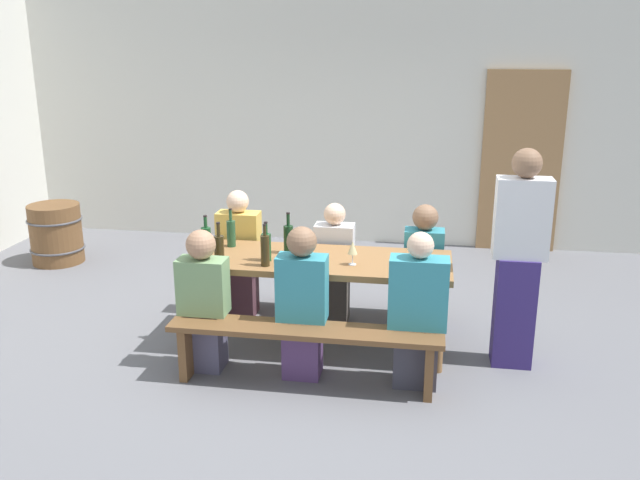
{
  "coord_description": "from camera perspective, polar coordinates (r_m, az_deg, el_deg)",
  "views": [
    {
      "loc": [
        0.81,
        -5.0,
        2.41
      ],
      "look_at": [
        0.0,
        0.0,
        0.9
      ],
      "focal_mm": 37.72,
      "sensor_mm": 36.0,
      "label": 1
    }
  ],
  "objects": [
    {
      "name": "seated_guest_far_1",
      "position": [
        5.9,
        1.22,
        -2.2
      ],
      "size": [
        0.34,
        0.24,
        1.07
      ],
      "rotation": [
        0.0,
        0.0,
        -1.57
      ],
      "color": "#4B443E",
      "rests_on": "ground"
    },
    {
      "name": "back_wall",
      "position": [
        8.21,
        3.57,
        10.89
      ],
      "size": [
        14.0,
        0.2,
        3.2
      ],
      "primitive_type": "cube",
      "color": "silver",
      "rests_on": "ground"
    },
    {
      "name": "seated_guest_near_2",
      "position": [
        4.84,
        8.27,
        -6.3
      ],
      "size": [
        0.41,
        0.24,
        1.15
      ],
      "rotation": [
        0.0,
        0.0,
        1.57
      ],
      "color": "#3E3D4A",
      "rests_on": "ground"
    },
    {
      "name": "wine_bottle_0",
      "position": [
        5.25,
        -4.58,
        -0.54
      ],
      "size": [
        0.08,
        0.08,
        0.31
      ],
      "color": "#194723",
      "rests_on": "tasting_table"
    },
    {
      "name": "standing_host",
      "position": [
        5.22,
        16.46,
        -1.86
      ],
      "size": [
        0.4,
        0.24,
        1.68
      ],
      "rotation": [
        0.0,
        0.0,
        3.14
      ],
      "color": "navy",
      "rests_on": "ground"
    },
    {
      "name": "wine_bottle_4",
      "position": [
        5.43,
        -2.7,
        0.14
      ],
      "size": [
        0.08,
        0.08,
        0.34
      ],
      "color": "#143319",
      "rests_on": "tasting_table"
    },
    {
      "name": "wine_bottle_2",
      "position": [
        5.4,
        -9.62,
        -0.11
      ],
      "size": [
        0.08,
        0.08,
        0.34
      ],
      "color": "#194723",
      "rests_on": "tasting_table"
    },
    {
      "name": "wine_glass_4",
      "position": [
        5.27,
        8.19,
        -0.51
      ],
      "size": [
        0.07,
        0.07,
        0.17
      ],
      "color": "silver",
      "rests_on": "tasting_table"
    },
    {
      "name": "wine_glass_2",
      "position": [
        5.13,
        -1.8,
        -0.87
      ],
      "size": [
        0.07,
        0.07,
        0.17
      ],
      "color": "silver",
      "rests_on": "tasting_table"
    },
    {
      "name": "wine_barrel",
      "position": [
        8.08,
        -21.48,
        0.51
      ],
      "size": [
        0.6,
        0.6,
        0.66
      ],
      "color": "brown",
      "rests_on": "ground"
    },
    {
      "name": "seated_guest_far_0",
      "position": [
        6.06,
        -6.84,
        -1.42
      ],
      "size": [
        0.38,
        0.24,
        1.16
      ],
      "rotation": [
        0.0,
        0.0,
        -1.57
      ],
      "color": "#57323D",
      "rests_on": "ground"
    },
    {
      "name": "wine_glass_3",
      "position": [
        5.14,
        2.78,
        -0.71
      ],
      "size": [
        0.08,
        0.08,
        0.19
      ],
      "color": "silver",
      "rests_on": "tasting_table"
    },
    {
      "name": "wine_bottle_5",
      "position": [
        5.28,
        -8.56,
        -0.63
      ],
      "size": [
        0.08,
        0.08,
        0.31
      ],
      "color": "#332814",
      "rests_on": "tasting_table"
    },
    {
      "name": "seated_guest_near_0",
      "position": [
        5.11,
        -9.83,
        -5.27
      ],
      "size": [
        0.36,
        0.24,
        1.09
      ],
      "rotation": [
        0.0,
        0.0,
        1.57
      ],
      "color": "#514D66",
      "rests_on": "ground"
    },
    {
      "name": "seated_guest_near_1",
      "position": [
        4.91,
        -1.52,
        -5.57
      ],
      "size": [
        0.36,
        0.24,
        1.15
      ],
      "rotation": [
        0.0,
        0.0,
        1.57
      ],
      "color": "#533666",
      "rests_on": "ground"
    },
    {
      "name": "wine_glass_0",
      "position": [
        5.24,
        -1.3,
        -0.56
      ],
      "size": [
        0.08,
        0.08,
        0.17
      ],
      "color": "silver",
      "rests_on": "tasting_table"
    },
    {
      "name": "wooden_door",
      "position": [
        8.17,
        16.68,
        6.31
      ],
      "size": [
        0.9,
        0.06,
        2.1
      ],
      "primitive_type": "cube",
      "color": "#9E7247",
      "rests_on": "ground"
    },
    {
      "name": "ground_plane",
      "position": [
        5.61,
        0.0,
        -8.85
      ],
      "size": [
        24.0,
        24.0,
        0.0
      ],
      "primitive_type": "plane",
      "color": "slate"
    },
    {
      "name": "wine_glass_1",
      "position": [
        4.99,
        9.02,
        -1.63
      ],
      "size": [
        0.08,
        0.08,
        0.17
      ],
      "color": "silver",
      "rests_on": "tasting_table"
    },
    {
      "name": "wine_bottle_1",
      "position": [
        5.65,
        -7.55,
        0.63
      ],
      "size": [
        0.07,
        0.07,
        0.33
      ],
      "color": "#234C2D",
      "rests_on": "tasting_table"
    },
    {
      "name": "seated_guest_far_2",
      "position": [
        5.84,
        8.74,
        -2.35
      ],
      "size": [
        0.33,
        0.24,
        1.09
      ],
      "rotation": [
        0.0,
        0.0,
        -1.57
      ],
      "color": "navy",
      "rests_on": "ground"
    },
    {
      "name": "bench_far",
      "position": [
        6.1,
        1.03,
        -3.11
      ],
      "size": [
        1.97,
        0.3,
        0.45
      ],
      "color": "brown",
      "rests_on": "ground"
    },
    {
      "name": "bench_near",
      "position": [
        4.85,
        -1.31,
        -8.46
      ],
      "size": [
        1.97,
        0.3,
        0.45
      ],
      "color": "brown",
      "rests_on": "ground"
    },
    {
      "name": "wine_bottle_3",
      "position": [
        5.13,
        -4.68,
        -0.84
      ],
      "size": [
        0.07,
        0.07,
        0.33
      ],
      "color": "#332814",
      "rests_on": "tasting_table"
    },
    {
      "name": "tasting_table",
      "position": [
        5.36,
        0.0,
        -2.36
      ],
      "size": [
        2.07,
        0.76,
        0.75
      ],
      "color": "olive",
      "rests_on": "ground"
    }
  ]
}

